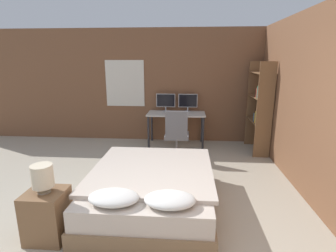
{
  "coord_description": "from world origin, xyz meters",
  "views": [
    {
      "loc": [
        0.25,
        -2.06,
        1.97
      ],
      "look_at": [
        -0.12,
        2.74,
        0.75
      ],
      "focal_mm": 28.0,
      "sensor_mm": 36.0,
      "label": 1
    }
  ],
  "objects_px": {
    "bookshelf": "(261,105)",
    "keyboard": "(176,115)",
    "monitor_left": "(166,101)",
    "computer_mouse": "(188,114)",
    "bed": "(151,189)",
    "bedside_lamp": "(42,176)",
    "desk": "(176,117)",
    "office_chair": "(177,138)",
    "nightstand": "(47,215)",
    "monitor_right": "(188,101)"
  },
  "relations": [
    {
      "from": "bed",
      "to": "desk",
      "type": "bearing_deg",
      "value": 85.75
    },
    {
      "from": "bookshelf",
      "to": "monitor_right",
      "type": "bearing_deg",
      "value": 158.44
    },
    {
      "from": "monitor_left",
      "to": "office_chair",
      "type": "height_order",
      "value": "monitor_left"
    },
    {
      "from": "desk",
      "to": "office_chair",
      "type": "relative_size",
      "value": 1.34
    },
    {
      "from": "bed",
      "to": "keyboard",
      "type": "relative_size",
      "value": 5.63
    },
    {
      "from": "bedside_lamp",
      "to": "monitor_right",
      "type": "bearing_deg",
      "value": 67.54
    },
    {
      "from": "monitor_left",
      "to": "bookshelf",
      "type": "height_order",
      "value": "bookshelf"
    },
    {
      "from": "monitor_left",
      "to": "computer_mouse",
      "type": "relative_size",
      "value": 6.46
    },
    {
      "from": "bed",
      "to": "bookshelf",
      "type": "relative_size",
      "value": 1.03
    },
    {
      "from": "bed",
      "to": "nightstand",
      "type": "distance_m",
      "value": 1.3
    },
    {
      "from": "monitor_right",
      "to": "computer_mouse",
      "type": "relative_size",
      "value": 6.46
    },
    {
      "from": "bookshelf",
      "to": "desk",
      "type": "bearing_deg",
      "value": 168.06
    },
    {
      "from": "keyboard",
      "to": "office_chair",
      "type": "distance_m",
      "value": 0.69
    },
    {
      "from": "monitor_left",
      "to": "computer_mouse",
      "type": "distance_m",
      "value": 0.73
    },
    {
      "from": "nightstand",
      "to": "bookshelf",
      "type": "height_order",
      "value": "bookshelf"
    },
    {
      "from": "bedside_lamp",
      "to": "nightstand",
      "type": "bearing_deg",
      "value": -90.0
    },
    {
      "from": "keyboard",
      "to": "bookshelf",
      "type": "height_order",
      "value": "bookshelf"
    },
    {
      "from": "nightstand",
      "to": "monitor_left",
      "type": "height_order",
      "value": "monitor_left"
    },
    {
      "from": "monitor_left",
      "to": "bed",
      "type": "bearing_deg",
      "value": -88.86
    },
    {
      "from": "nightstand",
      "to": "computer_mouse",
      "type": "bearing_deg",
      "value": 64.81
    },
    {
      "from": "office_chair",
      "to": "monitor_left",
      "type": "bearing_deg",
      "value": 107.04
    },
    {
      "from": "desk",
      "to": "computer_mouse",
      "type": "distance_m",
      "value": 0.37
    },
    {
      "from": "computer_mouse",
      "to": "office_chair",
      "type": "height_order",
      "value": "office_chair"
    },
    {
      "from": "keyboard",
      "to": "bookshelf",
      "type": "relative_size",
      "value": 0.18
    },
    {
      "from": "computer_mouse",
      "to": "nightstand",
      "type": "bearing_deg",
      "value": -115.19
    },
    {
      "from": "office_chair",
      "to": "nightstand",
      "type": "bearing_deg",
      "value": -116.06
    },
    {
      "from": "office_chair",
      "to": "monitor_right",
      "type": "bearing_deg",
      "value": 77.99
    },
    {
      "from": "bed",
      "to": "monitor_left",
      "type": "bearing_deg",
      "value": 91.14
    },
    {
      "from": "desk",
      "to": "monitor_right",
      "type": "height_order",
      "value": "monitor_right"
    },
    {
      "from": "bed",
      "to": "monitor_left",
      "type": "xyz_separation_m",
      "value": [
        -0.06,
        2.99,
        0.74
      ]
    },
    {
      "from": "nightstand",
      "to": "bedside_lamp",
      "type": "height_order",
      "value": "bedside_lamp"
    },
    {
      "from": "desk",
      "to": "office_chair",
      "type": "distance_m",
      "value": 0.84
    },
    {
      "from": "monitor_right",
      "to": "desk",
      "type": "bearing_deg",
      "value": -139.64
    },
    {
      "from": "nightstand",
      "to": "monitor_right",
      "type": "relative_size",
      "value": 1.26
    },
    {
      "from": "monitor_right",
      "to": "computer_mouse",
      "type": "height_order",
      "value": "monitor_right"
    },
    {
      "from": "bed",
      "to": "bedside_lamp",
      "type": "relative_size",
      "value": 6.35
    },
    {
      "from": "nightstand",
      "to": "bookshelf",
      "type": "xyz_separation_m",
      "value": [
        3.07,
        3.12,
        0.77
      ]
    },
    {
      "from": "desk",
      "to": "bookshelf",
      "type": "height_order",
      "value": "bookshelf"
    },
    {
      "from": "nightstand",
      "to": "computer_mouse",
      "type": "height_order",
      "value": "computer_mouse"
    },
    {
      "from": "bed",
      "to": "nightstand",
      "type": "relative_size",
      "value": 3.5
    },
    {
      "from": "nightstand",
      "to": "desk",
      "type": "relative_size",
      "value": 0.43
    },
    {
      "from": "bed",
      "to": "office_chair",
      "type": "bearing_deg",
      "value": 82.67
    },
    {
      "from": "nightstand",
      "to": "monitor_right",
      "type": "xyz_separation_m",
      "value": [
        1.54,
        3.73,
        0.72
      ]
    },
    {
      "from": "office_chair",
      "to": "keyboard",
      "type": "bearing_deg",
      "value": 94.76
    },
    {
      "from": "monitor_right",
      "to": "keyboard",
      "type": "relative_size",
      "value": 1.27
    },
    {
      "from": "bedside_lamp",
      "to": "keyboard",
      "type": "height_order",
      "value": "bedside_lamp"
    },
    {
      "from": "desk",
      "to": "keyboard",
      "type": "height_order",
      "value": "keyboard"
    },
    {
      "from": "bookshelf",
      "to": "keyboard",
      "type": "bearing_deg",
      "value": 174.96
    },
    {
      "from": "desk",
      "to": "monitor_right",
      "type": "distance_m",
      "value": 0.49
    },
    {
      "from": "monitor_right",
      "to": "computer_mouse",
      "type": "bearing_deg",
      "value": -89.7
    }
  ]
}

